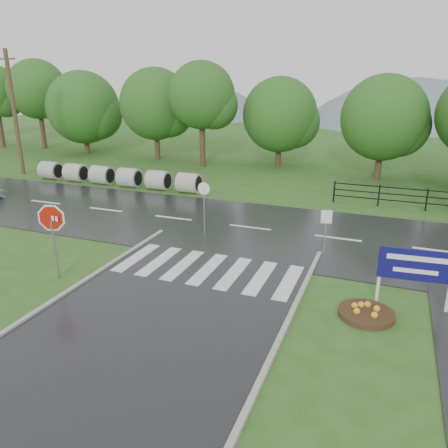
% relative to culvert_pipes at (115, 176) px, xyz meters
% --- Properties ---
extents(ground, '(120.00, 120.00, 0.00)m').
position_rel_culvert_pipes_xyz_m(ground, '(10.77, -15.00, -0.60)').
color(ground, '#2D5A1E').
rests_on(ground, ground).
extents(main_road, '(90.00, 8.00, 0.04)m').
position_rel_culvert_pipes_xyz_m(main_road, '(10.77, -5.00, -0.60)').
color(main_road, black).
rests_on(main_road, ground).
extents(crosswalk, '(6.50, 2.80, 0.02)m').
position_rel_culvert_pipes_xyz_m(crosswalk, '(10.77, -10.00, -0.54)').
color(crosswalk, silver).
rests_on(crosswalk, ground).
extents(fence_west, '(9.58, 0.08, 1.20)m').
position_rel_culvert_pipes_xyz_m(fence_west, '(18.52, 1.00, 0.12)').
color(fence_west, black).
rests_on(fence_west, ground).
extents(hills, '(102.00, 48.00, 48.00)m').
position_rel_culvert_pipes_xyz_m(hills, '(14.26, 50.00, -16.14)').
color(hills, slate).
rests_on(hills, ground).
extents(treeline, '(83.20, 5.20, 10.00)m').
position_rel_culvert_pipes_xyz_m(treeline, '(11.77, 9.00, -0.60)').
color(treeline, '#23571B').
rests_on(treeline, ground).
extents(culvert_pipes, '(11.80, 1.20, 1.20)m').
position_rel_culvert_pipes_xyz_m(culvert_pipes, '(0.00, 0.00, 0.00)').
color(culvert_pipes, '#9E9B93').
rests_on(culvert_pipes, ground).
extents(stop_sign, '(1.21, 0.40, 2.85)m').
position_rel_culvert_pipes_xyz_m(stop_sign, '(6.15, -12.47, 1.37)').
color(stop_sign, '#939399').
rests_on(stop_sign, ground).
extents(estate_billboard, '(2.14, 0.24, 1.88)m').
position_rel_culvert_pipes_xyz_m(estate_billboard, '(17.60, -10.22, 0.69)').
color(estate_billboard, silver).
rests_on(estate_billboard, ground).
extents(flower_bed, '(1.61, 1.61, 0.32)m').
position_rel_culvert_pipes_xyz_m(flower_bed, '(16.38, -11.29, -0.48)').
color(flower_bed, '#332111').
rests_on(flower_bed, ground).
extents(reg_sign_small, '(0.41, 0.12, 1.90)m').
position_rel_culvert_pipes_xyz_m(reg_sign_small, '(14.50, -7.18, 0.77)').
color(reg_sign_small, '#939399').
rests_on(reg_sign_small, ground).
extents(reg_sign_round, '(0.55, 0.08, 2.37)m').
position_rel_culvert_pipes_xyz_m(reg_sign_round, '(9.08, -6.43, 0.88)').
color(reg_sign_round, '#939399').
rests_on(reg_sign_round, ground).
extents(utility_pole_west, '(1.52, 0.28, 8.51)m').
position_rel_culvert_pipes_xyz_m(utility_pole_west, '(-8.28, 0.50, 3.72)').
color(utility_pole_west, '#473523').
rests_on(utility_pole_west, ground).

